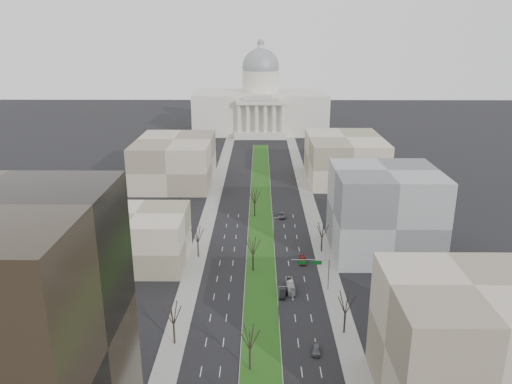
# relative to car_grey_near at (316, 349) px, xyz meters

# --- Properties ---
(ground) EXTENTS (600.00, 600.00, 0.00)m
(ground) POSITION_rel_car_grey_near_xyz_m (-10.76, 74.52, -0.70)
(ground) COLOR black
(ground) RESTS_ON ground
(median) EXTENTS (8.00, 222.03, 0.20)m
(median) POSITION_rel_car_grey_near_xyz_m (-10.76, 73.51, -0.60)
(median) COLOR #999993
(median) RESTS_ON ground
(sidewalk_left) EXTENTS (5.00, 330.00, 0.15)m
(sidewalk_left) POSITION_rel_car_grey_near_xyz_m (-28.26, 49.52, -0.62)
(sidewalk_left) COLOR gray
(sidewalk_left) RESTS_ON ground
(sidewalk_right) EXTENTS (5.00, 330.00, 0.15)m
(sidewalk_right) POSITION_rel_car_grey_near_xyz_m (6.74, 49.52, -0.62)
(sidewalk_right) COLOR gray
(sidewalk_right) RESTS_ON ground
(capitol) EXTENTS (80.00, 46.00, 55.00)m
(capitol) POSITION_rel_car_grey_near_xyz_m (-10.76, 224.11, 15.61)
(capitol) COLOR beige
(capitol) RESTS_ON ground
(building_beige_left) EXTENTS (26.00, 22.00, 14.00)m
(building_beige_left) POSITION_rel_car_grey_near_xyz_m (-43.76, 39.52, 6.30)
(building_beige_left) COLOR gray
(building_beige_left) RESTS_ON ground
(building_tan_right) EXTENTS (26.00, 24.00, 22.00)m
(building_tan_right) POSITION_rel_car_grey_near_xyz_m (22.24, -13.48, 10.30)
(building_tan_right) COLOR gray
(building_tan_right) RESTS_ON ground
(building_grey_right) EXTENTS (28.00, 26.00, 24.00)m
(building_grey_right) POSITION_rel_car_grey_near_xyz_m (23.24, 46.52, 11.30)
(building_grey_right) COLOR slate
(building_grey_right) RESTS_ON ground
(building_far_left) EXTENTS (30.00, 40.00, 18.00)m
(building_far_left) POSITION_rel_car_grey_near_xyz_m (-45.76, 114.52, 8.30)
(building_far_left) COLOR gray
(building_far_left) RESTS_ON ground
(building_far_right) EXTENTS (30.00, 40.00, 18.00)m
(building_far_right) POSITION_rel_car_grey_near_xyz_m (24.24, 119.52, 8.30)
(building_far_right) COLOR gray
(building_far_right) RESTS_ON ground
(tree_left_mid) EXTENTS (5.40, 5.40, 9.72)m
(tree_left_mid) POSITION_rel_car_grey_near_xyz_m (-27.96, 2.52, 6.30)
(tree_left_mid) COLOR black
(tree_left_mid) RESTS_ON ground
(tree_left_far) EXTENTS (5.28, 5.28, 9.50)m
(tree_left_far) POSITION_rel_car_grey_near_xyz_m (-27.96, 42.52, 6.14)
(tree_left_far) COLOR black
(tree_left_far) RESTS_ON ground
(tree_right_mid) EXTENTS (5.52, 5.52, 9.94)m
(tree_right_mid) POSITION_rel_car_grey_near_xyz_m (6.44, 6.52, 6.46)
(tree_right_mid) COLOR black
(tree_right_mid) RESTS_ON ground
(tree_right_far) EXTENTS (5.04, 5.04, 9.07)m
(tree_right_far) POSITION_rel_car_grey_near_xyz_m (6.44, 46.52, 5.83)
(tree_right_far) COLOR black
(tree_right_far) RESTS_ON ground
(tree_median_a) EXTENTS (5.40, 5.40, 9.72)m
(tree_median_a) POSITION_rel_car_grey_near_xyz_m (-12.76, -5.48, 6.30)
(tree_median_a) COLOR black
(tree_median_a) RESTS_ON ground
(tree_median_b) EXTENTS (5.40, 5.40, 9.72)m
(tree_median_b) POSITION_rel_car_grey_near_xyz_m (-12.76, 34.52, 6.30)
(tree_median_b) COLOR black
(tree_median_b) RESTS_ON ground
(tree_median_c) EXTENTS (5.40, 5.40, 9.72)m
(tree_median_c) POSITION_rel_car_grey_near_xyz_m (-12.76, 74.52, 6.30)
(tree_median_c) COLOR black
(tree_median_c) RESTS_ON ground
(streetlamp_median_b) EXTENTS (1.90, 0.20, 9.16)m
(streetlamp_median_b) POSITION_rel_car_grey_near_xyz_m (-7.00, 9.52, 4.11)
(streetlamp_median_b) COLOR gray
(streetlamp_median_b) RESTS_ON ground
(streetlamp_median_c) EXTENTS (1.90, 0.20, 9.16)m
(streetlamp_median_c) POSITION_rel_car_grey_near_xyz_m (-7.00, 49.52, 4.11)
(streetlamp_median_c) COLOR gray
(streetlamp_median_c) RESTS_ON ground
(mast_arm_signs) EXTENTS (9.12, 0.24, 8.09)m
(mast_arm_signs) POSITION_rel_car_grey_near_xyz_m (2.73, 24.55, 5.41)
(mast_arm_signs) COLOR gray
(mast_arm_signs) RESTS_ON ground
(car_grey_near) EXTENTS (2.15, 4.28, 1.40)m
(car_grey_near) POSITION_rel_car_grey_near_xyz_m (0.00, 0.00, 0.00)
(car_grey_near) COLOR #515259
(car_grey_near) RESTS_ON ground
(car_black) EXTENTS (2.26, 4.65, 1.47)m
(car_black) POSITION_rel_car_grey_near_xyz_m (-5.56, 21.65, 0.03)
(car_black) COLOR black
(car_black) RESTS_ON ground
(car_red) EXTENTS (2.10, 4.86, 1.39)m
(car_red) POSITION_rel_car_grey_near_xyz_m (0.47, 39.47, -0.00)
(car_red) COLOR maroon
(car_red) RESTS_ON ground
(car_grey_far) EXTENTS (2.79, 5.27, 1.41)m
(car_grey_far) POSITION_rel_car_grey_near_xyz_m (-3.71, 73.87, 0.01)
(car_grey_far) COLOR #4C5053
(car_grey_far) RESTS_ON ground
(box_van) EXTENTS (2.07, 7.28, 2.00)m
(box_van) POSITION_rel_car_grey_near_xyz_m (-3.62, 24.58, 0.30)
(box_van) COLOR silver
(box_van) RESTS_ON ground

